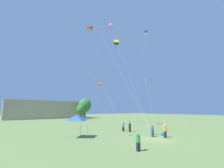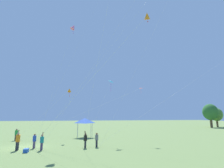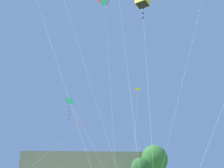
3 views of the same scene
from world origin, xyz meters
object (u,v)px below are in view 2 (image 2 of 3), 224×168
at_px(kite_cyan_delta_2, 111,82).
at_px(kite_pink_diamond_8, 73,27).
at_px(cooler_box, 26,151).
at_px(person_grey_shirt, 97,139).
at_px(person_blue_shirt, 34,140).
at_px(kite_orange_diamond_4, 69,90).
at_px(festival_tent, 85,121).
at_px(person_orange_shirt, 18,140).
at_px(person_black_shirt, 85,140).
at_px(person_teal_shirt, 42,141).
at_px(person_green_shirt, 16,134).
at_px(kite_red_delta_1, 135,91).
at_px(kite_orange_diamond_10, 146,17).

bearing_deg(kite_cyan_delta_2, kite_pink_diamond_8, -106.91).
bearing_deg(cooler_box, person_grey_shirt, 103.13).
xyz_separation_m(person_blue_shirt, kite_cyan_delta_2, (-3.09, 9.50, 7.65)).
bearing_deg(cooler_box, person_blue_shirt, 173.16).
distance_m(cooler_box, kite_orange_diamond_4, 12.35).
distance_m(festival_tent, person_blue_shirt, 11.13).
bearing_deg(person_orange_shirt, person_grey_shirt, -76.35).
bearing_deg(festival_tent, kite_orange_diamond_4, -51.48).
distance_m(person_black_shirt, kite_orange_diamond_4, 10.58).
distance_m(person_black_shirt, person_grey_shirt, 1.41).
bearing_deg(person_teal_shirt, kite_orange_diamond_4, 51.21).
bearing_deg(kite_orange_diamond_4, person_black_shirt, 16.43).
bearing_deg(kite_pink_diamond_8, cooler_box, -28.72).
bearing_deg(person_green_shirt, person_teal_shirt, 167.93).
height_order(person_orange_shirt, kite_red_delta_1, kite_red_delta_1).
height_order(festival_tent, kite_cyan_delta_2, kite_cyan_delta_2).
distance_m(person_orange_shirt, kite_red_delta_1, 16.30).
bearing_deg(festival_tent, kite_cyan_delta_2, 29.33).
relative_size(person_blue_shirt, kite_red_delta_1, 0.09).
relative_size(person_blue_shirt, kite_orange_diamond_4, 0.20).
distance_m(person_blue_shirt, kite_orange_diamond_10, 17.46).
distance_m(person_blue_shirt, person_grey_shirt, 7.05).
relative_size(festival_tent, person_green_shirt, 1.86).
distance_m(cooler_box, kite_orange_diamond_10, 16.81).
bearing_deg(kite_orange_diamond_4, kite_red_delta_1, 66.28).
distance_m(person_green_shirt, person_teal_shirt, 9.96).
bearing_deg(person_grey_shirt, festival_tent, 32.28).
bearing_deg(cooler_box, person_teal_shirt, 124.11).
bearing_deg(kite_orange_diamond_10, person_teal_shirt, -136.90).
height_order(person_green_shirt, kite_orange_diamond_10, kite_orange_diamond_10).
distance_m(person_blue_shirt, person_green_shirt, 8.27).
distance_m(person_teal_shirt, person_orange_shirt, 2.55).
height_order(kite_red_delta_1, kite_orange_diamond_4, kite_orange_diamond_4).
bearing_deg(kite_red_delta_1, person_teal_shirt, -71.96).
relative_size(person_teal_shirt, kite_cyan_delta_2, 0.21).
bearing_deg(kite_cyan_delta_2, kite_orange_diamond_4, -121.71).
relative_size(festival_tent, person_teal_shirt, 1.71).
bearing_deg(festival_tent, person_green_shirt, -79.67).
distance_m(person_grey_shirt, kite_orange_diamond_10, 14.48).
height_order(person_blue_shirt, kite_red_delta_1, kite_red_delta_1).
bearing_deg(person_black_shirt, kite_red_delta_1, -170.57).
xyz_separation_m(cooler_box, kite_orange_diamond_10, (8.17, 9.77, 10.98)).
bearing_deg(person_grey_shirt, kite_orange_diamond_4, 53.22).
distance_m(person_green_shirt, kite_orange_diamond_10, 24.47).
bearing_deg(person_teal_shirt, person_black_shirt, -17.49).
bearing_deg(person_blue_shirt, kite_pink_diamond_8, -119.40).
xyz_separation_m(kite_cyan_delta_2, kite_orange_diamond_4, (-3.79, -6.13, -0.83)).
bearing_deg(person_orange_shirt, cooler_box, -126.16).
bearing_deg(person_grey_shirt, kite_red_delta_1, -35.96).
bearing_deg(kite_red_delta_1, person_green_shirt, -105.12).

